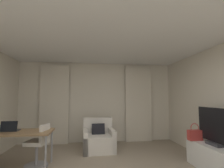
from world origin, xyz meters
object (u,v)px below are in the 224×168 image
object	(u,v)px
desk_chair	(39,148)
handbag_primary	(195,135)
desk	(15,134)
tv_console	(217,159)
tv_flatscreen	(215,128)
armchair	(99,140)
laptop	(10,129)

from	to	relation	value
desk_chair	handbag_primary	size ratio (longest dim) A/B	2.39
desk	desk_chair	xyz separation A→B (m)	(0.46, 0.07, -0.30)
tv_console	handbag_primary	bearing A→B (deg)	109.09
tv_console	desk	bearing A→B (deg)	170.15
desk_chair	tv_flatscreen	world-z (taller)	tv_flatscreen
armchair	desk	size ratio (longest dim) A/B	0.59
desk_chair	handbag_primary	distance (m)	3.41
laptop	handbag_primary	size ratio (longest dim) A/B	0.89
desk	handbag_primary	xyz separation A→B (m)	(3.85, -0.25, -0.06)
armchair	desk_chair	distance (m)	1.61
desk_chair	laptop	distance (m)	0.70
desk	tv_console	distance (m)	4.08
tv_flatscreen	tv_console	bearing A→B (deg)	-90.00
handbag_primary	tv_console	bearing A→B (deg)	-70.91
laptop	handbag_primary	xyz separation A→B (m)	(3.96, -0.30, -0.16)
tv_console	laptop	bearing A→B (deg)	169.83
tv_flatscreen	desk	bearing A→B (deg)	170.39
desk_chair	tv_console	xyz separation A→B (m)	(3.54, -0.76, -0.14)
desk	laptop	world-z (taller)	laptop
armchair	tv_console	world-z (taller)	armchair
desk_chair	tv_console	bearing A→B (deg)	-12.13
armchair	handbag_primary	size ratio (longest dim) A/B	2.39
tv_flatscreen	handbag_primary	distance (m)	0.50
armchair	handbag_primary	xyz separation A→B (m)	(2.06, -1.24, 0.35)
desk	desk_chair	bearing A→B (deg)	8.10
desk	handbag_primary	world-z (taller)	handbag_primary
laptop	desk	bearing A→B (deg)	-21.73
armchair	handbag_primary	world-z (taller)	handbag_primary
armchair	desk	bearing A→B (deg)	-151.16
laptop	tv_flatscreen	xyz separation A→B (m)	(4.11, -0.72, 0.06)
laptop	armchair	bearing A→B (deg)	26.43
tv_flatscreen	handbag_primary	bearing A→B (deg)	109.79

